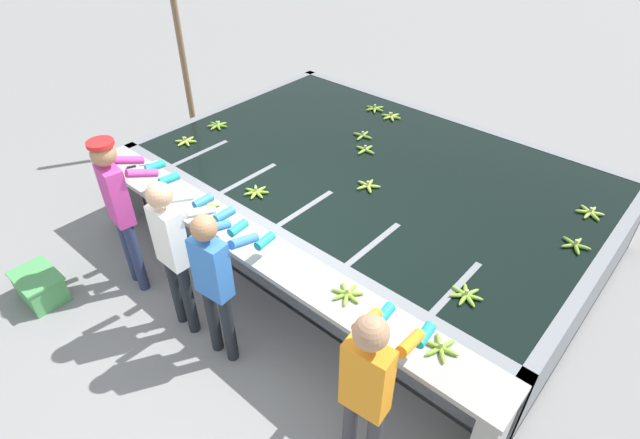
{
  "coord_description": "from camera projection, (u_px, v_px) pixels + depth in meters",
  "views": [
    {
      "loc": [
        2.87,
        -2.05,
        3.89
      ],
      "look_at": [
        0.0,
        1.19,
        0.64
      ],
      "focal_mm": 28.0,
      "sensor_mm": 36.0,
      "label": 1
    }
  ],
  "objects": [
    {
      "name": "banana_bunch_ledge_1",
      "position": [
        441.0,
        348.0,
        3.66
      ],
      "size": [
        0.28,
        0.28,
        0.08
      ],
      "color": "#7FAD33",
      "rests_on": "work_ledge"
    },
    {
      "name": "banana_bunch_floating_9",
      "position": [
        391.0,
        116.0,
        6.8
      ],
      "size": [
        0.28,
        0.28,
        0.08
      ],
      "color": "#93BC3D",
      "rests_on": "wash_tank"
    },
    {
      "name": "wash_tank",
      "position": [
        372.0,
        197.0,
        6.1
      ],
      "size": [
        5.2,
        3.42,
        0.92
      ],
      "color": "gray",
      "rests_on": "ground"
    },
    {
      "name": "banana_bunch_floating_1",
      "position": [
        575.0,
        245.0,
        4.61
      ],
      "size": [
        0.28,
        0.27,
        0.08
      ],
      "color": "#75A333",
      "rests_on": "wash_tank"
    },
    {
      "name": "knife_0",
      "position": [
        138.0,
        166.0,
        5.77
      ],
      "size": [
        0.16,
        0.34,
        0.02
      ],
      "color": "silver",
      "rests_on": "work_ledge"
    },
    {
      "name": "crate",
      "position": [
        40.0,
        286.0,
        5.27
      ],
      "size": [
        0.55,
        0.39,
        0.32
      ],
      "color": "#4C9E56",
      "rests_on": "ground"
    },
    {
      "name": "work_ledge",
      "position": [
        254.0,
        262.0,
        4.82
      ],
      "size": [
        5.2,
        0.45,
        0.92
      ],
      "color": "#9E9E99",
      "rests_on": "ground"
    },
    {
      "name": "worker_3",
      "position": [
        368.0,
        386.0,
        3.31
      ],
      "size": [
        0.45,
        0.73,
        1.7
      ],
      "color": "#38383D",
      "rests_on": "ground"
    },
    {
      "name": "worker_0",
      "position": [
        121.0,
        202.0,
        4.91
      ],
      "size": [
        0.47,
        0.75,
        1.76
      ],
      "color": "navy",
      "rests_on": "ground"
    },
    {
      "name": "banana_bunch_floating_3",
      "position": [
        186.0,
        141.0,
        6.23
      ],
      "size": [
        0.28,
        0.28,
        0.08
      ],
      "color": "#9EC642",
      "rests_on": "wash_tank"
    },
    {
      "name": "ground_plane",
      "position": [
        243.0,
        322.0,
        5.09
      ],
      "size": [
        80.0,
        80.0,
        0.0
      ],
      "primitive_type": "plane",
      "color": "gray",
      "rests_on": "ground"
    },
    {
      "name": "banana_bunch_ledge_2",
      "position": [
        207.0,
        205.0,
        5.11
      ],
      "size": [
        0.27,
        0.27,
        0.08
      ],
      "color": "#9EC642",
      "rests_on": "work_ledge"
    },
    {
      "name": "banana_bunch_floating_6",
      "position": [
        365.0,
        150.0,
        6.06
      ],
      "size": [
        0.28,
        0.28,
        0.08
      ],
      "color": "#7FAD33",
      "rests_on": "wash_tank"
    },
    {
      "name": "banana_bunch_floating_7",
      "position": [
        217.0,
        125.0,
        6.59
      ],
      "size": [
        0.27,
        0.28,
        0.08
      ],
      "color": "#75A333",
      "rests_on": "wash_tank"
    },
    {
      "name": "worker_2",
      "position": [
        216.0,
        276.0,
        4.23
      ],
      "size": [
        0.45,
        0.73,
        1.62
      ],
      "color": "#1E2328",
      "rests_on": "ground"
    },
    {
      "name": "support_post_left",
      "position": [
        181.0,
        46.0,
        7.14
      ],
      "size": [
        0.09,
        0.09,
        3.2
      ],
      "color": "#846647",
      "rests_on": "ground"
    },
    {
      "name": "worker_1",
      "position": [
        174.0,
        245.0,
        4.47
      ],
      "size": [
        0.41,
        0.72,
        1.69
      ],
      "color": "#1E2328",
      "rests_on": "ground"
    },
    {
      "name": "banana_bunch_floating_2",
      "position": [
        375.0,
        108.0,
        7.01
      ],
      "size": [
        0.28,
        0.27,
        0.08
      ],
      "color": "#75A333",
      "rests_on": "wash_tank"
    },
    {
      "name": "banana_bunch_floating_4",
      "position": [
        256.0,
        192.0,
        5.32
      ],
      "size": [
        0.28,
        0.27,
        0.08
      ],
      "color": "#7FAD33",
      "rests_on": "wash_tank"
    },
    {
      "name": "banana_bunch_floating_10",
      "position": [
        466.0,
        295.0,
        4.1
      ],
      "size": [
        0.28,
        0.28,
        0.08
      ],
      "color": "#7FAD33",
      "rests_on": "wash_tank"
    },
    {
      "name": "banana_bunch_floating_5",
      "position": [
        368.0,
        186.0,
        5.42
      ],
      "size": [
        0.27,
        0.28,
        0.08
      ],
      "color": "#93BC3D",
      "rests_on": "wash_tank"
    },
    {
      "name": "banana_bunch_floating_0",
      "position": [
        363.0,
        136.0,
        6.35
      ],
      "size": [
        0.28,
        0.28,
        0.08
      ],
      "color": "#75A333",
      "rests_on": "wash_tank"
    },
    {
      "name": "banana_bunch_ledge_0",
      "position": [
        347.0,
        294.0,
        4.11
      ],
      "size": [
        0.28,
        0.28,
        0.08
      ],
      "color": "#7FAD33",
      "rests_on": "work_ledge"
    },
    {
      "name": "banana_bunch_floating_8",
      "position": [
        590.0,
        213.0,
        5.02
      ],
      "size": [
        0.27,
        0.28,
        0.08
      ],
      "color": "#93BC3D",
      "rests_on": "wash_tank"
    }
  ]
}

